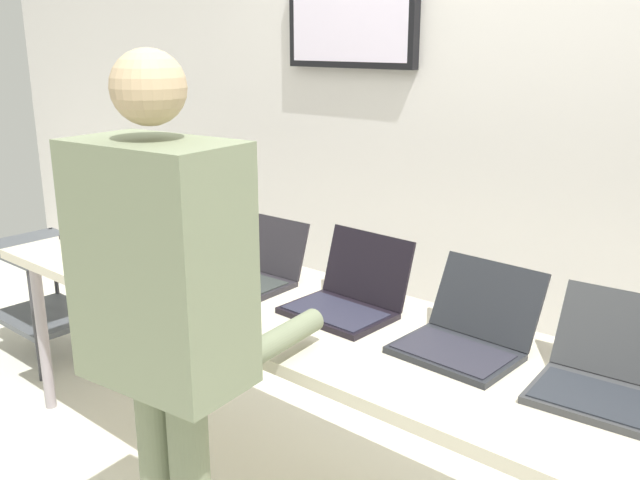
{
  "coord_description": "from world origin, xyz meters",
  "views": [
    {
      "loc": [
        1.39,
        -1.63,
        1.67
      ],
      "look_at": [
        -0.17,
        0.17,
        0.98
      ],
      "focal_mm": 38.89,
      "sensor_mm": 36.0,
      "label": 1
    }
  ],
  "objects_px": {
    "person": "(166,307)",
    "laptop_station_3": "(349,295)",
    "workbench": "(325,331)",
    "laptop_station_2": "(255,268)",
    "laptop_station_1": "(173,246)",
    "laptop_station_5": "(610,375)",
    "laptop_station_4": "(467,332)",
    "storage_cart": "(44,282)",
    "laptop_station_0": "(111,228)"
  },
  "relations": [
    {
      "from": "laptop_station_1",
      "to": "workbench",
      "type": "bearing_deg",
      "value": -4.84
    },
    {
      "from": "laptop_station_4",
      "to": "person",
      "type": "bearing_deg",
      "value": -125.01
    },
    {
      "from": "laptop_station_0",
      "to": "person",
      "type": "height_order",
      "value": "person"
    },
    {
      "from": "workbench",
      "to": "storage_cart",
      "type": "xyz_separation_m",
      "value": [
        -2.03,
        0.05,
        -0.32
      ]
    },
    {
      "from": "laptop_station_2",
      "to": "laptop_station_0",
      "type": "bearing_deg",
      "value": -178.13
    },
    {
      "from": "person",
      "to": "laptop_station_5",
      "type": "bearing_deg",
      "value": 38.07
    },
    {
      "from": "laptop_station_2",
      "to": "workbench",
      "type": "bearing_deg",
      "value": -12.54
    },
    {
      "from": "workbench",
      "to": "laptop_station_0",
      "type": "xyz_separation_m",
      "value": [
        -1.35,
        0.07,
        0.1
      ]
    },
    {
      "from": "laptop_station_0",
      "to": "laptop_station_3",
      "type": "height_order",
      "value": "laptop_station_3"
    },
    {
      "from": "laptop_station_1",
      "to": "storage_cart",
      "type": "xyz_separation_m",
      "value": [
        -1.12,
        -0.02,
        -0.42
      ]
    },
    {
      "from": "laptop_station_0",
      "to": "laptop_station_4",
      "type": "relative_size",
      "value": 1.03
    },
    {
      "from": "workbench",
      "to": "laptop_station_0",
      "type": "relative_size",
      "value": 8.55
    },
    {
      "from": "laptop_station_1",
      "to": "person",
      "type": "relative_size",
      "value": 0.21
    },
    {
      "from": "laptop_station_1",
      "to": "storage_cart",
      "type": "height_order",
      "value": "laptop_station_1"
    },
    {
      "from": "laptop_station_2",
      "to": "storage_cart",
      "type": "distance_m",
      "value": 1.65
    },
    {
      "from": "laptop_station_1",
      "to": "person",
      "type": "bearing_deg",
      "value": -37.89
    },
    {
      "from": "laptop_station_2",
      "to": "storage_cart",
      "type": "relative_size",
      "value": 0.55
    },
    {
      "from": "laptop_station_2",
      "to": "laptop_station_3",
      "type": "bearing_deg",
      "value": -0.31
    },
    {
      "from": "laptop_station_0",
      "to": "laptop_station_4",
      "type": "bearing_deg",
      "value": 0.62
    },
    {
      "from": "person",
      "to": "laptop_station_4",
      "type": "bearing_deg",
      "value": 54.99
    },
    {
      "from": "laptop_station_3",
      "to": "workbench",
      "type": "bearing_deg",
      "value": -105.27
    },
    {
      "from": "laptop_station_3",
      "to": "laptop_station_0",
      "type": "bearing_deg",
      "value": -178.85
    },
    {
      "from": "laptop_station_3",
      "to": "laptop_station_4",
      "type": "distance_m",
      "value": 0.45
    },
    {
      "from": "laptop_station_1",
      "to": "laptop_station_2",
      "type": "xyz_separation_m",
      "value": [
        0.48,
        0.02,
        0.0
      ]
    },
    {
      "from": "laptop_station_4",
      "to": "laptop_station_3",
      "type": "bearing_deg",
      "value": 179.03
    },
    {
      "from": "laptop_station_2",
      "to": "laptop_station_4",
      "type": "xyz_separation_m",
      "value": [
        0.91,
        -0.01,
        0.0
      ]
    },
    {
      "from": "laptop_station_3",
      "to": "laptop_station_4",
      "type": "bearing_deg",
      "value": -0.97
    },
    {
      "from": "laptop_station_2",
      "to": "person",
      "type": "xyz_separation_m",
      "value": [
        0.42,
        -0.72,
        0.17
      ]
    },
    {
      "from": "workbench",
      "to": "laptop_station_5",
      "type": "distance_m",
      "value": 0.91
    },
    {
      "from": "laptop_station_1",
      "to": "laptop_station_3",
      "type": "relative_size",
      "value": 0.99
    },
    {
      "from": "laptop_station_0",
      "to": "storage_cart",
      "type": "height_order",
      "value": "laptop_station_0"
    },
    {
      "from": "laptop_station_3",
      "to": "laptop_station_4",
      "type": "relative_size",
      "value": 0.98
    },
    {
      "from": "laptop_station_2",
      "to": "laptop_station_3",
      "type": "xyz_separation_m",
      "value": [
        0.46,
        -0.0,
        0.0
      ]
    },
    {
      "from": "laptop_station_1",
      "to": "laptop_station_2",
      "type": "bearing_deg",
      "value": 2.28
    },
    {
      "from": "laptop_station_0",
      "to": "person",
      "type": "bearing_deg",
      "value": -27.22
    },
    {
      "from": "laptop_station_1",
      "to": "laptop_station_5",
      "type": "height_order",
      "value": "laptop_station_5"
    },
    {
      "from": "laptop_station_0",
      "to": "laptop_station_4",
      "type": "xyz_separation_m",
      "value": [
        1.83,
        0.02,
        0.0
      ]
    },
    {
      "from": "laptop_station_0",
      "to": "laptop_station_5",
      "type": "bearing_deg",
      "value": 0.64
    },
    {
      "from": "storage_cart",
      "to": "laptop_station_5",
      "type": "bearing_deg",
      "value": 0.76
    },
    {
      "from": "person",
      "to": "laptop_station_3",
      "type": "bearing_deg",
      "value": 86.73
    },
    {
      "from": "laptop_station_0",
      "to": "storage_cart",
      "type": "distance_m",
      "value": 0.8
    },
    {
      "from": "laptop_station_2",
      "to": "laptop_station_5",
      "type": "xyz_separation_m",
      "value": [
        1.33,
        -0.0,
        0.0
      ]
    },
    {
      "from": "workbench",
      "to": "laptop_station_5",
      "type": "bearing_deg",
      "value": 5.84
    },
    {
      "from": "laptop_station_3",
      "to": "laptop_station_5",
      "type": "height_order",
      "value": "laptop_station_3"
    },
    {
      "from": "laptop_station_0",
      "to": "laptop_station_3",
      "type": "relative_size",
      "value": 1.05
    },
    {
      "from": "workbench",
      "to": "person",
      "type": "xyz_separation_m",
      "value": [
        -0.02,
        -0.62,
        0.27
      ]
    },
    {
      "from": "laptop_station_2",
      "to": "laptop_station_3",
      "type": "relative_size",
      "value": 0.97
    },
    {
      "from": "laptop_station_4",
      "to": "person",
      "type": "distance_m",
      "value": 0.88
    },
    {
      "from": "laptop_station_4",
      "to": "storage_cart",
      "type": "xyz_separation_m",
      "value": [
        -2.51,
        -0.03,
        -0.42
      ]
    },
    {
      "from": "laptop_station_0",
      "to": "laptop_station_4",
      "type": "height_order",
      "value": "laptop_station_4"
    }
  ]
}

